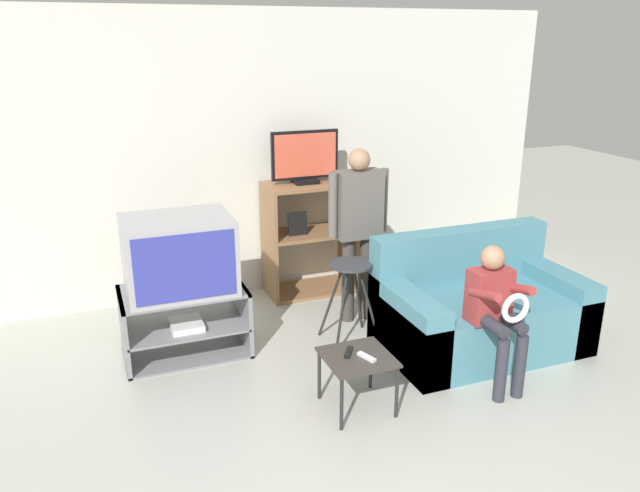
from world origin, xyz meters
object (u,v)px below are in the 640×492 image
folding_stool (351,279)px  person_standing_adult (358,220)px  media_shelf (310,237)px  remote_control_white (367,357)px  television_flat (305,158)px  snack_table (357,362)px  person_seated_child (496,305)px  tv_stand (185,322)px  remote_control_black (349,352)px  couch (478,310)px  television_main (179,255)px

folding_stool → person_standing_adult: person_standing_adult is taller
media_shelf → remote_control_white: bearing=-100.2°
television_flat → snack_table: 2.26m
person_standing_adult → person_seated_child: bearing=-71.5°
remote_control_white → tv_stand: bearing=108.3°
folding_stool → snack_table: size_ratio=1.56×
remote_control_white → person_standing_adult: 1.51m
folding_stool → snack_table: folding_stool is taller
person_standing_adult → remote_control_black: bearing=-116.7°
folding_stool → couch: (0.92, -0.43, -0.24)m
television_flat → remote_control_black: television_flat is taller
tv_stand → remote_control_white: tv_stand is taller
television_main → remote_control_black: (0.89, -1.14, -0.42)m
folding_stool → remote_control_black: bearing=-114.5°
television_main → television_flat: television_flat is taller
snack_table → remote_control_black: (-0.04, 0.05, 0.06)m
television_flat → person_standing_adult: bearing=-75.0°
remote_control_black → person_standing_adult: size_ratio=0.10×
media_shelf → television_flat: 0.75m
remote_control_white → person_standing_adult: (0.53, 1.32, 0.51)m
folding_stool → person_seated_child: person_seated_child is taller
remote_control_black → couch: size_ratio=0.09×
media_shelf → person_standing_adult: size_ratio=0.72×
couch → television_main: bearing=162.0°
folding_stool → remote_control_white: bearing=-107.7°
television_main → person_standing_adult: person_standing_adult is taller
television_main → remote_control_white: television_main is taller
folding_stool → remote_control_black: size_ratio=4.69×
television_flat → person_seated_child: television_flat is taller
television_main → folding_stool: television_main is taller
television_main → remote_control_black: size_ratio=5.50×
remote_control_black → person_seated_child: bearing=27.3°
television_flat → remote_control_white: (-0.33, -2.06, -0.90)m
remote_control_black → tv_stand: bearing=160.9°
remote_control_black → person_standing_adult: person_standing_adult is taller
tv_stand → remote_control_black: 1.44m
person_standing_adult → person_seated_child: (0.44, -1.32, -0.30)m
tv_stand → media_shelf: 1.59m
folding_stool → snack_table: bearing=-111.0°
snack_table → person_standing_adult: size_ratio=0.29×
television_main → folding_stool: size_ratio=1.17×
media_shelf → person_standing_adult: bearing=-77.6°
remote_control_black → couch: 1.37m
media_shelf → person_seated_child: 2.14m
television_flat → media_shelf: bearing=-14.9°
folding_stool → snack_table: (-0.34, -0.90, -0.20)m
tv_stand → media_shelf: media_shelf is taller
tv_stand → television_main: size_ratio=1.18×
couch → person_standing_adult: person_standing_adult is taller
television_main → couch: bearing=-18.0°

